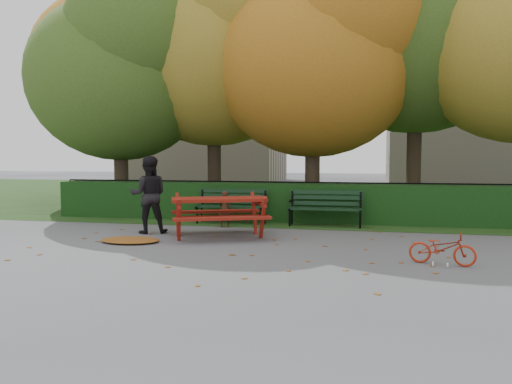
% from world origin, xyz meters
% --- Properties ---
extents(ground, '(90.00, 90.00, 0.00)m').
position_xyz_m(ground, '(0.00, 0.00, 0.00)').
color(ground, slate).
rests_on(ground, ground).
extents(grass_strip, '(90.00, 90.00, 0.00)m').
position_xyz_m(grass_strip, '(0.00, 14.00, 0.01)').
color(grass_strip, '#1C3613').
rests_on(grass_strip, ground).
extents(building_left, '(10.00, 7.00, 15.00)m').
position_xyz_m(building_left, '(-9.00, 26.00, 7.50)').
color(building_left, gray).
rests_on(building_left, ground).
extents(building_right, '(9.00, 6.00, 12.00)m').
position_xyz_m(building_right, '(8.00, 28.00, 6.00)').
color(building_right, gray).
rests_on(building_right, ground).
extents(hedge, '(13.00, 0.90, 1.00)m').
position_xyz_m(hedge, '(0.00, 4.50, 0.50)').
color(hedge, black).
rests_on(hedge, ground).
extents(iron_fence, '(14.00, 0.04, 1.02)m').
position_xyz_m(iron_fence, '(0.00, 5.30, 0.54)').
color(iron_fence, black).
rests_on(iron_fence, ground).
extents(tree_a, '(5.88, 5.60, 7.48)m').
position_xyz_m(tree_a, '(-5.19, 5.58, 4.52)').
color(tree_a, '#2D2218').
rests_on(tree_a, ground).
extents(tree_b, '(6.72, 6.40, 8.79)m').
position_xyz_m(tree_b, '(-2.44, 6.75, 5.40)').
color(tree_b, '#2D2218').
rests_on(tree_b, ground).
extents(tree_c, '(6.30, 6.00, 8.00)m').
position_xyz_m(tree_c, '(0.83, 5.96, 4.82)').
color(tree_c, '#2D2218').
rests_on(tree_c, ground).
extents(tree_d, '(7.14, 6.80, 9.58)m').
position_xyz_m(tree_d, '(3.88, 7.23, 5.98)').
color(tree_d, '#2D2218').
rests_on(tree_d, ground).
extents(tree_f, '(6.93, 6.60, 9.19)m').
position_xyz_m(tree_f, '(-7.13, 9.24, 5.69)').
color(tree_f, '#2D2218').
rests_on(tree_f, ground).
extents(bench_left, '(1.80, 0.57, 0.88)m').
position_xyz_m(bench_left, '(-1.30, 3.70, 0.52)').
color(bench_left, black).
rests_on(bench_left, ground).
extents(bench_right, '(1.80, 0.57, 0.88)m').
position_xyz_m(bench_right, '(1.10, 3.70, 0.52)').
color(bench_right, black).
rests_on(bench_right, ground).
extents(picnic_table, '(2.44, 2.24, 0.96)m').
position_xyz_m(picnic_table, '(-0.98, 1.48, 0.66)').
color(picnic_table, maroon).
rests_on(picnic_table, ground).
extents(leaf_pile, '(1.37, 1.09, 0.08)m').
position_xyz_m(leaf_pile, '(-2.55, 0.49, 0.04)').
color(leaf_pile, maroon).
rests_on(leaf_pile, ground).
extents(leaf_scatter, '(9.00, 5.70, 0.01)m').
position_xyz_m(leaf_scatter, '(0.00, 0.30, 0.01)').
color(leaf_scatter, maroon).
rests_on(leaf_scatter, ground).
extents(child, '(0.37, 0.30, 0.89)m').
position_xyz_m(child, '(-1.28, 2.97, 0.44)').
color(child, '#3B2013').
rests_on(child, ground).
extents(adult, '(1.02, 0.91, 1.73)m').
position_xyz_m(adult, '(-2.69, 1.70, 0.87)').
color(adult, black).
rests_on(adult, ground).
extents(bicycle, '(1.07, 0.59, 0.53)m').
position_xyz_m(bicycle, '(3.27, -0.38, 0.27)').
color(bicycle, '#A9260F').
rests_on(bicycle, ground).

